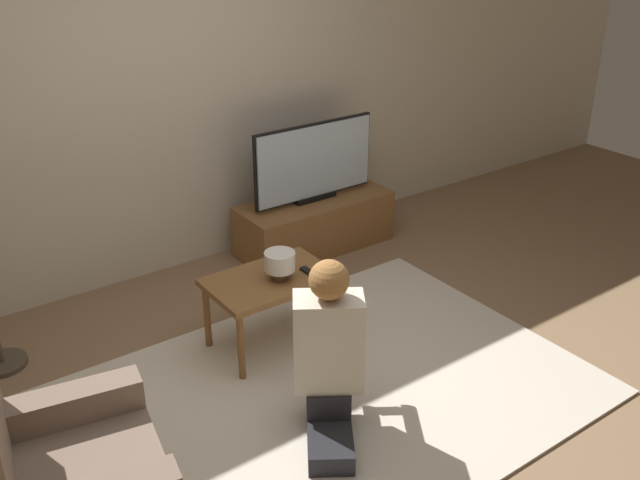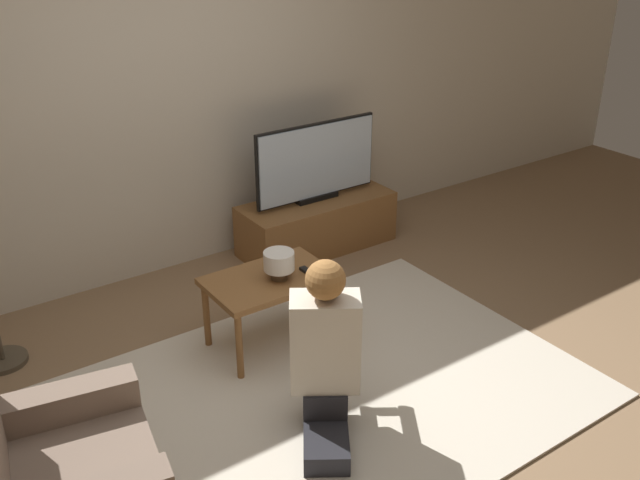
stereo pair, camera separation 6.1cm
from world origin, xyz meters
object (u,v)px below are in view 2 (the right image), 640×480
at_px(coffee_table, 270,286).
at_px(person_kneeling, 325,349).
at_px(tv, 316,162).
at_px(table_lamp, 279,263).

bearing_deg(coffee_table, person_kneeling, -102.25).
bearing_deg(person_kneeling, tv, -89.95).
distance_m(person_kneeling, table_lamp, 0.80).
distance_m(tv, table_lamp, 1.39).
height_order(coffee_table, table_lamp, table_lamp).
height_order(tv, coffee_table, tv).
xyz_separation_m(tv, person_kneeling, (-1.17, -1.76, -0.22)).
bearing_deg(coffee_table, table_lamp, -48.59).
relative_size(tv, person_kneeling, 1.08).
bearing_deg(person_kneeling, table_lamp, -72.07).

